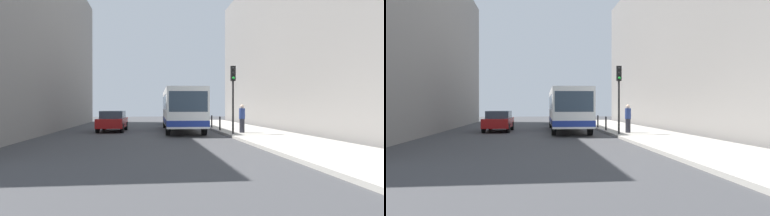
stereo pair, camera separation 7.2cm
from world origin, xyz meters
TOP-DOWN VIEW (x-y plane):
  - ground_plane at (0.00, 0.00)m, footprint 80.00×80.00m
  - sidewalk at (5.40, 0.00)m, footprint 4.40×40.00m
  - building_left at (-11.50, 4.00)m, footprint 7.00×32.00m
  - building_right at (11.50, 4.00)m, footprint 7.00×32.00m
  - bus at (0.91, 2.83)m, footprint 2.80×11.08m
  - car_beside_bus at (-4.07, 3.06)m, footprint 1.97×4.45m
  - car_behind_bus at (1.13, 12.52)m, footprint 2.09×4.50m
  - traffic_light at (3.55, -2.19)m, footprint 0.28×0.33m
  - bollard_near at (3.45, 1.22)m, footprint 0.11×0.11m
  - bollard_mid at (3.45, 4.38)m, footprint 0.11×0.11m
  - pedestrian_near_signal at (4.36, -1.25)m, footprint 0.38×0.38m

SIDE VIEW (x-z plane):
  - ground_plane at x=0.00m, z-range 0.00..0.00m
  - sidewalk at x=5.40m, z-range 0.00..0.15m
  - bollard_near at x=3.45m, z-range 0.15..1.10m
  - bollard_mid at x=3.45m, z-range 0.15..1.10m
  - car_beside_bus at x=-4.07m, z-range 0.04..1.52m
  - car_behind_bus at x=1.13m, z-range 0.04..1.52m
  - pedestrian_near_signal at x=4.36m, z-range 0.15..1.94m
  - bus at x=0.91m, z-range 0.23..3.23m
  - traffic_light at x=3.55m, z-range 0.96..5.06m
  - building_left at x=-11.50m, z-range 0.00..13.23m
  - building_right at x=11.50m, z-range 0.00..13.67m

